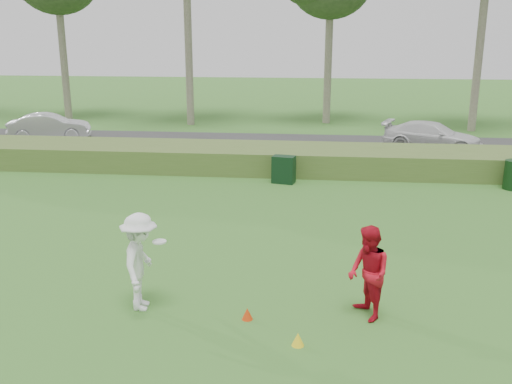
# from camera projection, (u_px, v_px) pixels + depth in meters

# --- Properties ---
(ground) EXTENTS (120.00, 120.00, 0.00)m
(ground) POSITION_uv_depth(u_px,v_px,m) (234.00, 310.00, 11.20)
(ground) COLOR #2E6923
(ground) RESTS_ON ground
(reed_strip) EXTENTS (80.00, 3.00, 0.90)m
(reed_strip) POSITION_uv_depth(u_px,v_px,m) (278.00, 159.00, 22.57)
(reed_strip) COLOR #456428
(reed_strip) RESTS_ON ground
(park_road) EXTENTS (80.00, 6.00, 0.06)m
(park_road) POSITION_uv_depth(u_px,v_px,m) (286.00, 145.00, 27.46)
(park_road) COLOR #2D2D2D
(park_road) RESTS_ON ground
(player_white) EXTENTS (0.95, 1.32, 1.95)m
(player_white) POSITION_uv_depth(u_px,v_px,m) (140.00, 262.00, 11.05)
(player_white) COLOR white
(player_white) RESTS_ON ground
(player_red) EXTENTS (0.97, 1.08, 1.82)m
(player_red) POSITION_uv_depth(u_px,v_px,m) (369.00, 273.00, 10.68)
(player_red) COLOR red
(player_red) RESTS_ON ground
(cone_orange) EXTENTS (0.21, 0.21, 0.23)m
(cone_orange) POSITION_uv_depth(u_px,v_px,m) (247.00, 314.00, 10.81)
(cone_orange) COLOR red
(cone_orange) RESTS_ON ground
(cone_yellow) EXTENTS (0.22, 0.22, 0.24)m
(cone_yellow) POSITION_uv_depth(u_px,v_px,m) (298.00, 339.00, 9.90)
(cone_yellow) COLOR yellow
(cone_yellow) RESTS_ON ground
(utility_cabinet) EXTENTS (0.88, 0.65, 0.99)m
(utility_cabinet) POSITION_uv_depth(u_px,v_px,m) (284.00, 169.00, 20.57)
(utility_cabinet) COLOR black
(utility_cabinet) RESTS_ON ground
(car_mid) EXTENTS (4.16, 2.46, 1.30)m
(car_mid) POSITION_uv_depth(u_px,v_px,m) (49.00, 126.00, 28.69)
(car_mid) COLOR silver
(car_mid) RESTS_ON park_road
(car_right) EXTENTS (4.75, 3.15, 1.28)m
(car_right) POSITION_uv_depth(u_px,v_px,m) (432.00, 136.00, 26.03)
(car_right) COLOR silver
(car_right) RESTS_ON park_road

